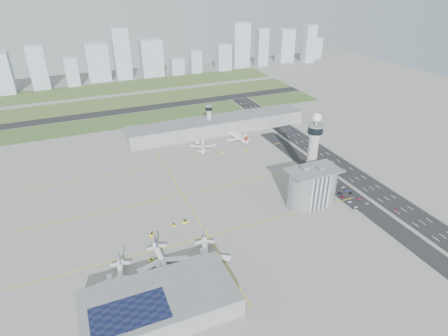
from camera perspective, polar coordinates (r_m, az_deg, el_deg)
name	(u,v)px	position (r m, az deg, el deg)	size (l,w,h in m)	color
ground	(241,203)	(307.68, 2.56, -5.31)	(1000.00, 1000.00, 0.00)	gray
grass_strip_0	(152,117)	(494.89, -10.88, 7.65)	(480.00, 50.00, 0.08)	#3A5629
grass_strip_1	(140,100)	(564.69, -12.66, 10.05)	(480.00, 60.00, 0.08)	#4F642F
grass_strip_2	(130,86)	(640.44, -14.14, 12.02)	(480.00, 70.00, 0.08)	#405226
runway	(146,108)	(529.14, -11.81, 8.92)	(480.00, 22.00, 0.10)	black
highway	(353,176)	(365.73, 19.08, -1.13)	(28.00, 500.00, 0.10)	black
barrier_left	(341,178)	(356.93, 17.39, -1.49)	(0.60, 500.00, 1.20)	#9E9E99
barrier_right	(365,172)	(374.35, 20.72, -0.63)	(0.60, 500.00, 1.20)	#9E9E99
landside_road	(338,186)	(344.24, 16.98, -2.69)	(18.00, 260.00, 0.08)	black
parking_lot	(345,194)	(335.47, 17.97, -3.72)	(20.00, 44.00, 0.10)	black
taxiway_line_h_0	(208,236)	(272.63, -2.45, -10.33)	(260.00, 0.60, 0.01)	yellow
taxiway_line_h_1	(183,195)	(319.36, -6.29, -4.09)	(260.00, 0.60, 0.01)	yellow
taxiway_line_h_2	(164,165)	(369.94, -9.07, 0.52)	(260.00, 0.60, 0.01)	yellow
taxiway_line_v	(183,195)	(319.36, -6.29, -4.09)	(0.60, 260.00, 0.01)	yellow
control_tower	(313,146)	(330.35, 13.47, 3.33)	(14.00, 14.00, 64.50)	#ADAAA5
secondary_tower	(209,117)	(433.53, -2.30, 7.82)	(8.60, 8.60, 31.90)	#ADAAA5
admin_building	(312,187)	(307.32, 13.20, -2.79)	(42.00, 24.00, 33.50)	#B2B2B7
terminal_pier	(218,125)	(439.08, -0.95, 6.58)	(210.00, 32.00, 15.80)	gray
near_terminal	(160,303)	(222.18, -9.75, -19.67)	(84.00, 42.00, 13.00)	gray
airplane_near_a	(120,279)	(241.93, -15.59, -15.99)	(36.93, 31.39, 10.34)	white
airplane_near_b	(163,261)	(247.82, -9.31, -13.76)	(39.74, 33.78, 11.13)	white
airplane_near_c	(206,256)	(248.42, -2.79, -13.24)	(38.95, 33.11, 10.91)	white
airplane_far_a	(203,143)	(399.45, -3.24, 3.79)	(34.79, 29.57, 9.74)	white
airplane_far_b	(237,136)	(417.99, 2.07, 4.96)	(34.59, 29.40, 9.68)	white
jet_bridge_near_0	(109,295)	(237.98, -17.10, -17.96)	(14.00, 3.00, 5.70)	silver
jet_bridge_near_1	(160,280)	(239.80, -9.75, -16.43)	(14.00, 3.00, 5.70)	silver
jet_bridge_near_2	(206,266)	(245.31, -2.74, -14.71)	(14.00, 3.00, 5.70)	silver
jet_bridge_far_0	(191,139)	(415.27, -4.99, 4.41)	(14.00, 3.00, 5.70)	silver
jet_bridge_far_1	(233,132)	(431.74, 1.34, 5.47)	(14.00, 3.00, 5.70)	silver
tug_0	(151,260)	(256.72, -11.09, -13.59)	(2.09, 3.04, 1.77)	yellow
tug_1	(152,234)	(277.37, -10.95, -9.89)	(2.28, 3.32, 1.93)	yellow
tug_2	(173,225)	(284.15, -7.71, -8.57)	(1.95, 2.84, 1.65)	yellow
tug_3	(185,221)	(286.08, -5.93, -8.11)	(2.49, 3.62, 2.11)	yellow
tug_4	(222,152)	(389.72, -0.24, 2.53)	(1.97, 2.87, 1.67)	#FEA92D
tug_5	(246,150)	(394.53, 3.36, 2.82)	(2.13, 3.10, 1.80)	gold
car_lot_0	(356,207)	(319.26, 19.45, -5.61)	(1.44, 3.57, 1.22)	white
car_lot_1	(350,202)	(324.17, 18.65, -4.93)	(1.19, 3.42, 1.13)	#A5A9B1
car_lot_2	(343,197)	(329.49, 17.65, -4.17)	(2.01, 4.35, 1.21)	maroon
car_lot_3	(340,193)	(333.66, 17.30, -3.68)	(1.73, 4.24, 1.23)	black
car_lot_4	(332,187)	(340.49, 16.14, -2.82)	(1.28, 3.18, 1.09)	#11134F
car_lot_5	(329,186)	(341.08, 15.67, -2.68)	(1.34, 3.84, 1.26)	silver
car_lot_6	(367,203)	(326.68, 20.90, -5.07)	(2.01, 4.37, 1.21)	#ADADAD
car_lot_7	(359,199)	(330.36, 19.93, -4.49)	(1.66, 4.09, 1.19)	#B22945
car_lot_8	(351,193)	(336.61, 18.72, -3.63)	(1.32, 3.28, 1.12)	black
car_lot_9	(347,191)	(338.93, 18.23, -3.30)	(1.32, 3.80, 1.25)	navy
car_lot_10	(343,187)	(343.14, 17.68, -2.80)	(2.09, 4.53, 1.26)	silver
car_lot_11	(337,182)	(349.32, 16.87, -2.10)	(1.54, 3.78, 1.10)	gray
car_hw_0	(397,210)	(327.79, 24.81, -5.81)	(1.37, 3.39, 1.16)	#9C1A3D
car_hw_1	(327,158)	(391.21, 15.49, 1.50)	(1.24, 3.56, 1.17)	#28272B
car_hw_2	(292,129)	(454.34, 10.27, 5.89)	(1.86, 4.04, 1.12)	navy
car_hw_4	(255,114)	(497.23, 4.78, 8.23)	(1.40, 3.47, 1.18)	#B0B0B0
skyline_bldg_5	(38,67)	(665.42, -26.47, 13.57)	(25.49, 20.39, 66.89)	#9EADC1
skyline_bldg_6	(72,72)	(665.03, -22.16, 13.43)	(20.04, 16.03, 45.20)	#9EADC1
skyline_bldg_7	(98,62)	(683.87, -18.68, 15.07)	(35.76, 28.61, 61.22)	#9EADC1
skyline_bldg_8	(122,54)	(680.79, -15.33, 16.44)	(26.33, 21.06, 83.39)	#9EADC1
skyline_bldg_9	(151,58)	(692.13, -11.03, 16.17)	(36.96, 29.57, 62.11)	#9EADC1
skyline_bldg_10	(177,66)	(697.76, -7.18, 15.10)	(23.01, 18.41, 27.75)	#9EADC1
skyline_bldg_11	(195,62)	(706.35, -4.38, 15.86)	(20.22, 16.18, 38.97)	#9EADC1
skyline_bldg_12	(223,57)	(722.35, -0.12, 16.54)	(26.14, 20.92, 46.89)	#9EADC1
skyline_bldg_13	(240,45)	(745.55, 2.42, 18.22)	(32.26, 25.81, 81.20)	#9EADC1
skyline_bldg_14	(262,47)	(759.97, 5.76, 17.83)	(21.59, 17.28, 68.75)	#9EADC1
skyline_bldg_15	(285,46)	(797.05, 9.30, 17.91)	(30.25, 24.20, 63.40)	#9EADC1
skyline_bldg_16	(309,44)	(803.58, 12.81, 17.98)	(23.04, 18.43, 71.56)	#9EADC1
skyline_bldg_17	(315,48)	(849.10, 13.74, 17.35)	(22.64, 18.11, 41.06)	#9EADC1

